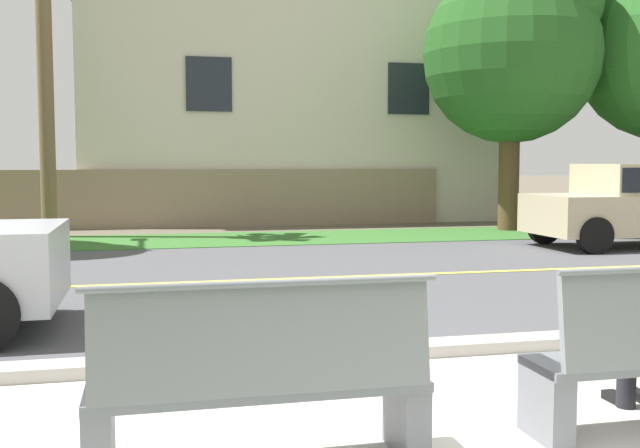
% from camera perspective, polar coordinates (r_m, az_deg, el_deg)
% --- Properties ---
extents(ground_plane, '(140.00, 140.00, 0.00)m').
position_cam_1_polar(ground_plane, '(11.52, -4.20, -3.12)').
color(ground_plane, '#665B4C').
extents(sidewalk_pavement, '(44.00, 3.60, 0.01)m').
position_cam_1_polar(sidewalk_pavement, '(4.36, 12.07, -16.38)').
color(sidewalk_pavement, beige).
rests_on(sidewalk_pavement, ground_plane).
extents(curb_edge, '(44.00, 0.30, 0.11)m').
position_cam_1_polar(curb_edge, '(6.08, 4.15, -9.70)').
color(curb_edge, '#ADA89E').
rests_on(curb_edge, ground_plane).
extents(street_asphalt, '(52.00, 8.00, 0.01)m').
position_cam_1_polar(street_asphalt, '(10.05, -2.88, -4.24)').
color(street_asphalt, '#515156').
rests_on(street_asphalt, ground_plane).
extents(road_centre_line, '(48.00, 0.14, 0.01)m').
position_cam_1_polar(road_centre_line, '(10.05, -2.88, -4.21)').
color(road_centre_line, '#E0CC4C').
rests_on(road_centre_line, ground_plane).
extents(far_verge_grass, '(48.00, 2.80, 0.02)m').
position_cam_1_polar(far_verge_grass, '(15.34, -6.44, -1.15)').
color(far_verge_grass, '#38702D').
rests_on(far_verge_grass, ground_plane).
extents(bench_left, '(1.73, 0.48, 1.01)m').
position_cam_1_polar(bench_left, '(3.85, -4.50, -12.17)').
color(bench_left, slate).
rests_on(bench_left, ground_plane).
extents(shade_tree_left, '(4.00, 4.00, 6.60)m').
position_cam_1_polar(shade_tree_left, '(17.93, 14.87, 13.28)').
color(shade_tree_left, brown).
rests_on(shade_tree_left, ground_plane).
extents(garden_wall, '(13.00, 0.36, 1.40)m').
position_cam_1_polar(garden_wall, '(18.41, -10.54, 1.93)').
color(garden_wall, gray).
rests_on(garden_wall, ground_plane).
extents(house_across_street, '(12.19, 6.91, 6.87)m').
position_cam_1_polar(house_across_street, '(22.03, -2.46, 9.69)').
color(house_across_street, beige).
rests_on(house_across_street, ground_plane).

